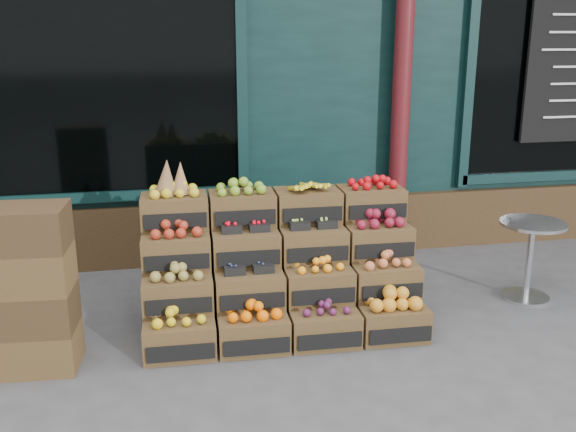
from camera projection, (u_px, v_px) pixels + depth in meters
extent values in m
plane|color=#464648|center=(335.00, 357.00, 4.52)|extent=(60.00, 60.00, 0.00)
cube|color=black|center=(237.00, 18.00, 8.76)|extent=(12.00, 6.00, 4.80)
cube|color=black|center=(277.00, 108.00, 6.23)|extent=(12.00, 0.12, 3.00)
cube|color=#3B2917|center=(278.00, 228.00, 6.49)|extent=(12.00, 0.18, 0.60)
cube|color=black|center=(104.00, 85.00, 5.79)|extent=(2.40, 0.06, 2.00)
cylinder|color=#4F1217|center=(401.00, 97.00, 6.24)|extent=(0.18, 0.18, 3.20)
cube|color=#4E391F|center=(180.00, 338.00, 4.53)|extent=(0.51, 0.36, 0.25)
cube|color=black|center=(180.00, 353.00, 4.36)|extent=(0.46, 0.03, 0.11)
cube|color=gold|center=(179.00, 316.00, 4.49)|extent=(0.41, 0.28, 0.08)
cube|color=#4E391F|center=(253.00, 332.00, 4.62)|extent=(0.51, 0.36, 0.25)
cube|color=black|center=(256.00, 347.00, 4.45)|extent=(0.46, 0.03, 0.11)
cube|color=#F76503|center=(253.00, 310.00, 4.57)|extent=(0.41, 0.28, 0.09)
cube|color=#4E391F|center=(324.00, 327.00, 4.70)|extent=(0.51, 0.36, 0.25)
cube|color=black|center=(329.00, 341.00, 4.53)|extent=(0.46, 0.03, 0.11)
cube|color=#541941|center=(324.00, 307.00, 4.66)|extent=(0.41, 0.28, 0.06)
cube|color=#4E391F|center=(392.00, 322.00, 4.79)|extent=(0.51, 0.36, 0.25)
cube|color=black|center=(400.00, 336.00, 4.62)|extent=(0.46, 0.03, 0.11)
cube|color=orange|center=(393.00, 299.00, 4.73)|extent=(0.41, 0.28, 0.12)
cube|color=#4E391F|center=(178.00, 293.00, 4.66)|extent=(0.51, 0.36, 0.25)
cube|color=black|center=(178.00, 307.00, 4.50)|extent=(0.46, 0.03, 0.11)
cube|color=olive|center=(177.00, 271.00, 4.62)|extent=(0.41, 0.28, 0.09)
cube|color=#4E391F|center=(249.00, 288.00, 4.75)|extent=(0.51, 0.36, 0.25)
cube|color=black|center=(252.00, 302.00, 4.58)|extent=(0.46, 0.03, 0.11)
cube|color=navy|center=(249.00, 271.00, 4.71)|extent=(0.41, 0.28, 0.03)
cube|color=#4E391F|center=(318.00, 284.00, 4.83)|extent=(0.51, 0.36, 0.25)
cube|color=black|center=(323.00, 297.00, 4.66)|extent=(0.46, 0.03, 0.11)
cube|color=orange|center=(318.00, 264.00, 4.79)|extent=(0.41, 0.28, 0.07)
cube|color=#4E391F|center=(384.00, 280.00, 4.92)|extent=(0.51, 0.36, 0.25)
cube|color=black|center=(392.00, 292.00, 4.75)|extent=(0.46, 0.03, 0.11)
cube|color=#C76338|center=(385.00, 259.00, 4.87)|extent=(0.41, 0.28, 0.08)
cube|color=#4E391F|center=(176.00, 251.00, 4.80)|extent=(0.51, 0.36, 0.25)
cube|color=black|center=(176.00, 263.00, 4.63)|extent=(0.46, 0.03, 0.11)
cube|color=maroon|center=(175.00, 230.00, 4.75)|extent=(0.41, 0.28, 0.09)
cube|color=#4E391F|center=(246.00, 247.00, 4.88)|extent=(0.51, 0.36, 0.25)
cube|color=black|center=(248.00, 258.00, 4.71)|extent=(0.46, 0.03, 0.11)
cube|color=red|center=(245.00, 229.00, 4.84)|extent=(0.41, 0.28, 0.03)
cube|color=#4E391F|center=(313.00, 244.00, 4.97)|extent=(0.51, 0.36, 0.25)
cube|color=black|center=(318.00, 255.00, 4.80)|extent=(0.46, 0.03, 0.11)
cube|color=#92B74D|center=(313.00, 226.00, 4.93)|extent=(0.41, 0.28, 0.03)
cube|color=#4E391F|center=(377.00, 240.00, 5.05)|extent=(0.51, 0.36, 0.25)
cube|color=black|center=(385.00, 251.00, 4.88)|extent=(0.46, 0.03, 0.11)
cube|color=maroon|center=(378.00, 219.00, 5.00)|extent=(0.41, 0.28, 0.10)
cube|color=#4E391F|center=(175.00, 211.00, 4.93)|extent=(0.51, 0.36, 0.25)
cube|color=black|center=(175.00, 221.00, 4.76)|extent=(0.46, 0.03, 0.11)
cube|color=gold|center=(173.00, 190.00, 4.88)|extent=(0.41, 0.28, 0.09)
cube|color=#4E391F|center=(242.00, 208.00, 5.01)|extent=(0.51, 0.36, 0.25)
cube|color=black|center=(245.00, 218.00, 4.85)|extent=(0.46, 0.03, 0.11)
cube|color=olive|center=(242.00, 187.00, 4.97)|extent=(0.41, 0.28, 0.09)
cube|color=#4E391F|center=(307.00, 205.00, 5.10)|extent=(0.51, 0.36, 0.25)
cube|color=black|center=(312.00, 215.00, 4.93)|extent=(0.46, 0.03, 0.11)
cube|color=gold|center=(308.00, 185.00, 5.05)|extent=(0.41, 0.28, 0.08)
cube|color=#4E391F|center=(371.00, 203.00, 5.18)|extent=(0.51, 0.36, 0.25)
cube|color=black|center=(377.00, 212.00, 5.01)|extent=(0.46, 0.03, 0.11)
cube|color=#B40A10|center=(371.00, 183.00, 5.14)|extent=(0.41, 0.28, 0.07)
cube|color=#3B2917|center=(284.00, 317.00, 4.86)|extent=(2.08, 0.41, 0.25)
cube|color=#3B2917|center=(280.00, 291.00, 5.03)|extent=(2.08, 0.41, 0.50)
cube|color=#3B2917|center=(275.00, 267.00, 5.19)|extent=(2.08, 0.41, 0.75)
cone|color=olive|center=(166.00, 177.00, 4.85)|extent=(0.17, 0.17, 0.29)
cone|color=olive|center=(180.00, 178.00, 4.91)|extent=(0.15, 0.15, 0.25)
cube|color=#4E391F|center=(36.00, 348.00, 4.35)|extent=(0.60, 0.44, 0.28)
cube|color=#3B2917|center=(31.00, 310.00, 4.27)|extent=(0.60, 0.44, 0.28)
cube|color=#4E391F|center=(26.00, 270.00, 4.19)|extent=(0.60, 0.44, 0.28)
cube|color=#3B2917|center=(21.00, 228.00, 4.11)|extent=(0.60, 0.44, 0.28)
cylinder|color=silver|center=(525.00, 297.00, 5.52)|extent=(0.40, 0.40, 0.03)
cylinder|color=silver|center=(529.00, 262.00, 5.43)|extent=(0.05, 0.05, 0.65)
cylinder|color=silver|center=(533.00, 224.00, 5.34)|extent=(0.55, 0.55, 0.03)
imported|color=#1B602F|center=(74.00, 151.00, 6.65)|extent=(0.82, 0.61, 2.05)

